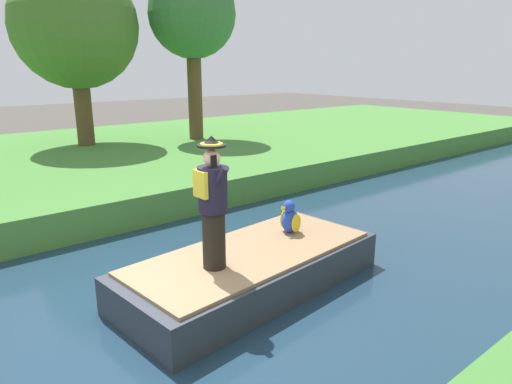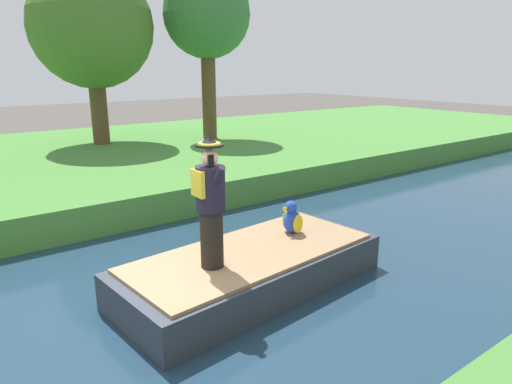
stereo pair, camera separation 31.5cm
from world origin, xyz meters
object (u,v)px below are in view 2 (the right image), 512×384
boat (251,269)px  tree_slender (92,27)px  tree_tall (207,16)px  person_pirate (211,203)px  parrot_plush (292,219)px

boat → tree_slender: bearing=172.9°
tree_slender → tree_tall: tree_tall is taller
person_pirate → tree_slender: (-10.88, 2.11, 3.02)m
tree_slender → tree_tall: bearing=71.3°
boat → tree_slender: (-10.74, 1.33, 4.25)m
parrot_plush → tree_tall: 10.94m
boat → person_pirate: size_ratio=2.35×
boat → tree_slender: size_ratio=0.74×
tree_slender → person_pirate: bearing=-11.0°
boat → tree_tall: (-9.50, 4.99, 4.71)m
boat → parrot_plush: bearing=101.4°
tree_slender → boat: bearing=-7.1°
boat → parrot_plush: size_ratio=7.63×
person_pirate → parrot_plush: bearing=106.0°
parrot_plush → tree_slender: 11.17m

